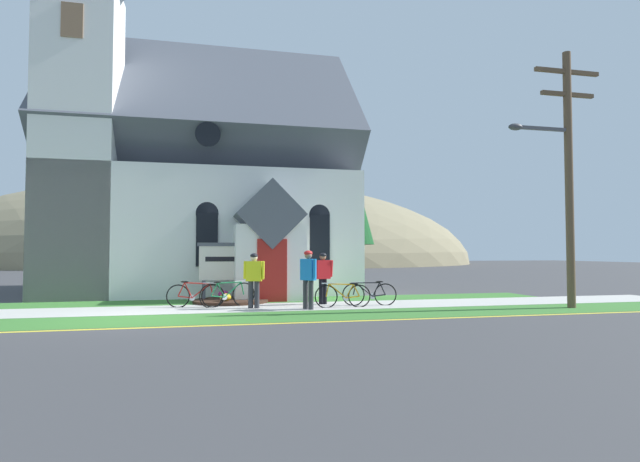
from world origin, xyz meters
name	(u,v)px	position (x,y,z in m)	size (l,w,h in m)	color
ground	(151,303)	(0.00, 4.00, 0.00)	(140.00, 140.00, 0.00)	#3D3D3F
sidewalk_slab	(207,309)	(1.76, 1.82, 0.01)	(32.00, 2.31, 0.01)	#B7B5AD
grass_verge	(208,319)	(1.76, -0.43, 0.00)	(32.00, 2.18, 0.01)	#38722D
church_lawn	(207,302)	(1.76, 3.99, 0.00)	(24.00, 2.03, 0.01)	#38722D
curb_paint_stripe	(208,326)	(1.76, -1.67, 0.00)	(28.00, 0.16, 0.01)	yellow
church_building	(199,186)	(1.42, 9.25, 4.55)	(12.27, 10.96, 12.98)	white
church_sign	(230,263)	(2.53, 4.12, 1.29)	(2.19, 0.20, 1.98)	#474C56
flower_bed	(231,300)	(2.54, 3.55, 0.07)	(2.46, 2.46, 0.34)	#382319
bicycle_red	(195,295)	(1.41, 2.32, 0.37)	(1.73, 0.27, 0.81)	black
bicycle_blue	(343,295)	(5.74, 1.26, 0.36)	(1.72, 0.13, 0.76)	black
bicycle_silver	(227,294)	(2.36, 2.21, 0.38)	(1.70, 0.62, 0.80)	black
bicycle_white	(370,294)	(6.70, 1.63, 0.36)	(1.68, 0.38, 0.78)	black
cyclist_in_white_jersey	(308,275)	(4.61, 0.97, 1.01)	(0.43, 0.67, 1.71)	#2D2D33
cyclist_in_green_jersey	(254,276)	(3.10, 1.59, 0.95)	(0.60, 0.41, 1.63)	#2D2D33
cyclist_in_red_jersey	(323,274)	(5.35, 2.25, 0.95)	(0.65, 0.30, 1.64)	black
utility_pole	(566,164)	(12.27, -0.34, 4.30)	(3.12, 0.28, 7.75)	brown
roadside_conifer	(342,183)	(8.13, 9.98, 5.01)	(3.10, 3.10, 8.01)	#3D2D1E
distant_hill	(214,264)	(3.17, 58.65, 0.00)	(73.49, 50.55, 23.56)	#847A5B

